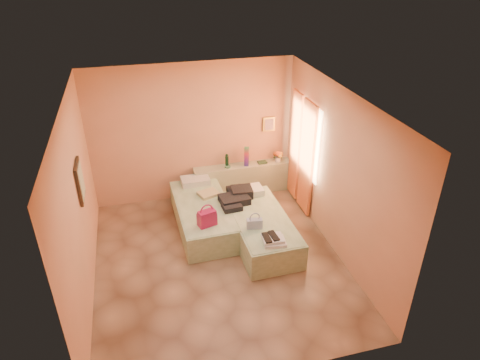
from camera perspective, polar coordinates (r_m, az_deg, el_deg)
The scene contains 16 objects.
ground at distance 7.30m, azimuth -2.84°, elevation -10.77°, with size 4.50×4.50×0.00m, color tan.
room_walls at distance 6.84m, azimuth -2.51°, elevation 4.12°, with size 4.02×4.51×2.81m.
headboard_ledge at distance 8.99m, azimuth 0.38°, elevation 0.17°, with size 2.05×0.30×0.65m, color #A2AB8C.
bed_left at distance 7.97m, azimuth -4.92°, elevation -4.74°, with size 0.90×2.00×0.50m, color beige.
bed_right at distance 7.62m, azimuth 2.68°, elevation -6.44°, with size 0.90×2.00×0.50m, color beige.
water_bottle at distance 8.74m, azimuth -1.76°, elevation 2.61°, with size 0.07×0.07×0.26m, color #133623.
rainbow_box at distance 8.74m, azimuth 0.89°, elevation 3.15°, with size 0.09×0.09×0.41m, color #A01349.
small_dish at distance 8.75m, azimuth -1.67°, elevation 1.79°, with size 0.12×0.12×0.03m, color #447D60.
green_book at distance 8.93m, azimuth 2.98°, elevation 2.37°, with size 0.18×0.13×0.03m, color #234129.
flower_vase at distance 8.96m, azimuth 5.10°, elevation 3.26°, with size 0.22×0.22×0.28m, color silver.
magenta_handbag at distance 7.20m, azimuth -4.43°, elevation -5.05°, with size 0.31×0.17×0.29m, color #A01349.
khaki_garment at distance 8.08m, azimuth -4.25°, elevation -1.84°, with size 0.35×0.28×0.06m, color tan.
clothes_pile at distance 7.82m, azimuth -0.42°, elevation -2.44°, with size 0.57×0.57×0.17m, color black.
blue_handbag at distance 7.15m, azimuth 1.95°, elevation -5.82°, with size 0.26×0.11×0.17m, color #4464A4.
towel_stack at distance 6.85m, azimuth 4.60°, elevation -8.03°, with size 0.35×0.30×0.10m, color white.
sandal_pair at distance 6.81m, azimuth 4.09°, elevation -7.60°, with size 0.20×0.27×0.03m, color black.
Camera 1 is at (-1.07, -5.51, 4.67)m, focal length 32.00 mm.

